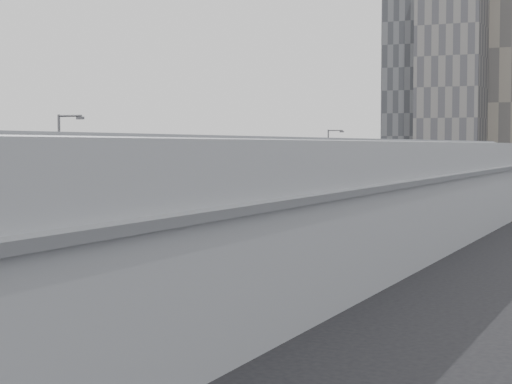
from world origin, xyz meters
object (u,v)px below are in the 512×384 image
Objects in this scene: street_lamp_near at (62,170)px; bus_4 at (274,209)px; shipping_container at (364,185)px; bus_5 at (332,197)px; suv at (417,182)px; street_lamp_far at (330,159)px; bus_9 at (457,176)px; bus_3 at (195,221)px; bus_7 at (413,185)px; bus_2 at (56,244)px; bus_8 at (432,181)px; bus_6 at (375,189)px.

bus_4 is at bearing 66.79° from street_lamp_near.
street_lamp_near is at bearing -96.30° from shipping_container.
suv is at bearing 91.23° from bus_5.
street_lamp_far reaches higher than shipping_container.
bus_3 is at bearing -94.80° from bus_9.
street_lamp_far reaches higher than bus_3.
bus_7 is 14.49m from street_lamp_far.
bus_3 reaches higher than bus_4.
bus_2 is 0.91× the size of bus_9.
street_lamp_near is 50.57m from street_lamp_far.
bus_5 is 1.68× the size of street_lamp_far.
bus_8 is (-0.18, 11.33, 0.09)m from bus_7.
bus_9 reaches higher than bus_2.
suv is at bearing 95.12° from bus_4.
bus_3 is 46.84m from street_lamp_far.
bus_9 is 2.10× the size of shipping_container.
suv is at bearing -156.89° from bus_9.
bus_8 reaches higher than shipping_container.
bus_3 is 2.31× the size of suv.
bus_8 reaches higher than bus_2.
bus_5 is 1.02× the size of bus_9.
bus_5 reaches higher than bus_8.
bus_9 is (-0.46, 85.07, 0.12)m from bus_3.
suv is at bearing 107.84° from bus_8.
bus_6 is 2.07× the size of shipping_container.
bus_2 is 1.92× the size of shipping_container.
street_lamp_near reaches higher than suv.
suv is (1.28, 86.46, -4.22)m from street_lamp_near.
street_lamp_far is at bearing -105.28° from bus_9.
bus_2 reaches higher than shipping_container.
street_lamp_near is at bearing -98.02° from bus_6.
suv is (-6.16, 82.01, -0.80)m from bus_3.
bus_9 is 1.65× the size of street_lamp_far.
street_lamp_far is at bearing 100.47° from bus_3.
street_lamp_near is at bearing -113.19° from bus_4.
bus_3 is at bearing 30.88° from street_lamp_near.
bus_3 is 0.92× the size of bus_9.
street_lamp_near is at bearing -108.06° from bus_5.
bus_3 is at bearing -95.32° from bus_8.
bus_3 is at bearing -80.82° from street_lamp_far.
bus_9 is at bearing 79.82° from street_lamp_far.
bus_3 is 1.52× the size of street_lamp_far.
bus_9 is 26.24m from shipping_container.
bus_7 is at bearing 60.72° from street_lamp_far.
bus_6 is 1.05× the size of bus_8.
bus_8 is 74.56m from street_lamp_near.
shipping_container is (-7.03, 1.42, -0.21)m from bus_7.
bus_2 is 99.20m from bus_9.
bus_9 reaches higher than bus_6.
bus_8 is at bearing 89.19° from bus_6.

